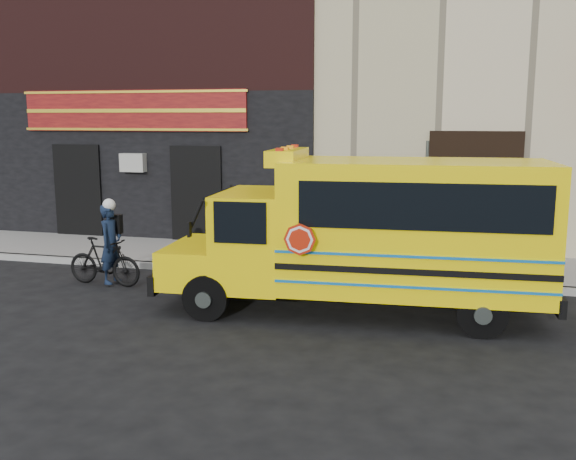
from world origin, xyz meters
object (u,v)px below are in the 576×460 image
(bicycle, at_px, (104,261))
(cyclist, at_px, (111,246))
(school_bus, at_px, (376,230))
(sign_pole, at_px, (426,204))

(bicycle, height_order, cyclist, cyclist)
(cyclist, bearing_deg, school_bus, -92.03)
(sign_pole, bearing_deg, school_bus, -105.94)
(sign_pole, bearing_deg, bicycle, -162.24)
(school_bus, bearing_deg, bicycle, 174.45)
(sign_pole, relative_size, bicycle, 1.78)
(school_bus, xyz_separation_m, sign_pole, (0.75, 2.62, 0.15))
(school_bus, bearing_deg, cyclist, 173.74)
(bicycle, distance_m, cyclist, 0.36)
(sign_pole, relative_size, cyclist, 1.80)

